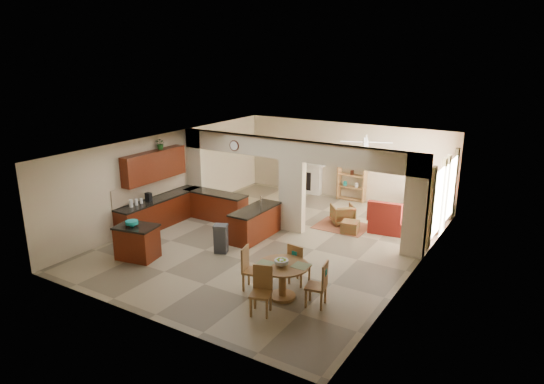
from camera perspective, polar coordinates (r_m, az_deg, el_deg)
The scene contains 39 objects.
floor at distance 14.13m, azimuth 0.32°, elevation -5.72°, with size 10.00×10.00×0.00m, color gray.
ceiling at distance 13.32m, azimuth 0.34°, elevation 5.50°, with size 10.00×10.00×0.00m, color white.
wall_back at distance 17.98m, azimuth 8.64°, elevation 3.63°, with size 8.00×8.00×0.00m, color #C0B78D.
wall_front at distance 9.99m, azimuth -14.85°, elevation -7.31°, with size 8.00×8.00×0.00m, color #C0B78D.
wall_left at distance 16.03m, azimuth -12.00°, elevation 1.88°, with size 10.00×10.00×0.00m, color #C0B78D.
wall_right at distance 12.18m, azimuth 16.66°, elevation -3.10°, with size 10.00×10.00×0.00m, color #C0B78D.
partition_left_pier at distance 16.55m, azimuth -8.87°, elevation 2.50°, with size 0.60×0.25×2.80m, color #C0B78D.
partition_center_pier at distance 14.57m, azimuth 2.37°, elevation -0.44°, with size 0.80×0.25×2.20m, color #C0B78D.
partition_right_pier at distance 13.17m, azimuth 16.57°, elevation -1.62°, with size 0.60×0.25×2.80m, color #C0B78D.
partition_header at distance 14.23m, azimuth 2.44°, elevation 4.96°, with size 8.00×0.25×0.60m, color #C0B78D.
kitchen_counter at distance 15.63m, azimuth -10.44°, elevation -1.98°, with size 2.52×3.29×1.48m.
upper_cabinets at distance 15.23m, azimuth -13.67°, elevation 3.03°, with size 0.35×2.40×0.90m, color #451707.
peninsula at distance 14.17m, azimuth -1.99°, elevation -3.68°, with size 0.70×1.85×0.91m.
wall_clock at distance 15.18m, azimuth -4.48°, elevation 5.45°, with size 0.34×0.34×0.03m, color #53271B.
rug at distance 15.36m, azimuth 8.26°, elevation -4.01°, with size 1.60×1.30×0.01m, color brown.
fireplace at distance 18.68m, azimuth 3.83°, elevation 1.78°, with size 1.60×0.35×1.20m.
shelving_unit at distance 17.81m, azimuth 9.38°, elevation 1.81°, with size 1.00×0.32×1.80m, color brown.
window_a at distance 14.38m, azimuth 18.93°, elevation -1.16°, with size 0.02×0.90×1.90m, color white.
window_b at distance 15.99m, azimuth 20.34°, elevation 0.42°, with size 0.02×0.90×1.90m, color white.
glazed_door at distance 15.22m, azimuth 19.62°, elevation -0.87°, with size 0.02×0.70×2.10m, color white.
drape_a_left at distance 13.83m, azimuth 18.20°, elevation -1.78°, with size 0.10×0.28×2.30m, color #3E2019.
drape_a_right at distance 14.95m, azimuth 19.31°, elevation -0.54°, with size 0.10×0.28×2.30m, color #3E2019.
drape_b_left at distance 15.43m, azimuth 19.73°, elevation -0.08°, with size 0.10×0.28×2.30m, color #3E2019.
drape_b_right at distance 16.57m, azimuth 20.63°, elevation 0.93°, with size 0.10×0.28×2.30m, color #3E2019.
ceiling_fan at distance 15.39m, azimuth 11.02°, elevation 5.77°, with size 1.00×1.00×0.10m, color white.
kitchen_island at distance 13.29m, azimuth -15.57°, elevation -5.69°, with size 1.17×0.93×0.91m.
teal_bowl at distance 13.10m, azimuth -16.16°, elevation -3.59°, with size 0.33×0.33×0.15m, color teal.
trash_can at distance 13.28m, azimuth -6.03°, elevation -5.60°, with size 0.35×0.29×0.73m, color #303032.
dining_table at distance 10.85m, azimuth 1.25°, elevation -9.85°, with size 1.17×1.17×0.80m.
fruit_bowl at distance 10.65m, azimuth 1.11°, elevation -8.28°, with size 0.30×0.30×0.16m, color #83C029.
sofa at distance 15.96m, azimuth 17.40°, elevation -2.37°, with size 1.04×2.66×0.78m, color maroon.
chaise at distance 15.16m, azimuth 13.35°, elevation -3.79°, with size 1.00×0.82×0.40m, color maroon.
armchair at distance 15.49m, azimuth 8.31°, elevation -2.63°, with size 0.67×0.69×0.63m, color maroon.
ottoman at distance 14.85m, azimuth 9.17°, elevation -4.07°, with size 0.49×0.49×0.36m, color maroon.
plant at distance 15.33m, azimuth -12.97°, elevation 5.55°, with size 0.31×0.27×0.35m, color #154A13.
chair_north at distance 11.41m, azimuth 3.01°, elevation -8.33°, with size 0.47×0.47×1.02m.
chair_east at distance 10.53m, azimuth 5.66°, elevation -10.59°, with size 0.49×0.49×1.02m.
chair_south at distance 10.29m, azimuth -1.22°, elevation -11.21°, with size 0.53×0.53×1.02m.
chair_west at distance 11.22m, azimuth -2.67°, elevation -8.76°, with size 0.50×0.50×1.02m.
Camera 1 is at (6.78, -11.19, 5.33)m, focal length 32.00 mm.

